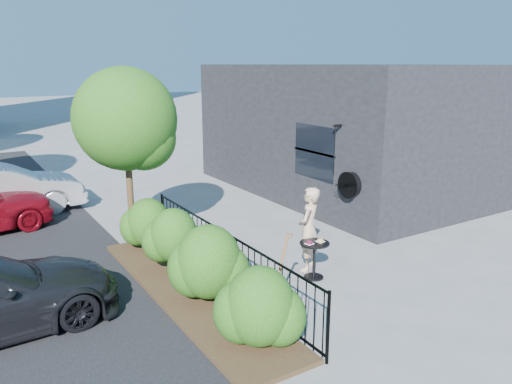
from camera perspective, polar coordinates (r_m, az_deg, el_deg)
ground at (r=10.30m, az=3.74°, el=-8.65°), size 120.00×120.00×0.00m
shop_building at (r=16.57m, az=10.31°, el=7.20°), size 6.22×9.00×4.00m
fence at (r=9.35m, az=-3.75°, el=-7.41°), size 0.05×6.05×1.10m
planting_bed at (r=9.28m, az=-7.58°, el=-11.20°), size 1.30×6.00×0.08m
shrubs at (r=9.14m, az=-7.41°, el=-7.10°), size 1.10×5.60×1.24m
patio_tree at (r=11.01m, az=-14.27°, el=7.38°), size 2.20×2.20×3.94m
cafe_table at (r=9.71m, az=6.68°, el=-7.00°), size 0.58×0.58×0.77m
woman at (r=9.98m, az=6.04°, el=-4.24°), size 0.74×0.69×1.70m
shovel at (r=8.32m, az=2.51°, el=-9.91°), size 0.47×0.18×1.38m
car_silver at (r=15.21m, az=-27.17°, el=0.19°), size 4.28×1.52×1.40m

